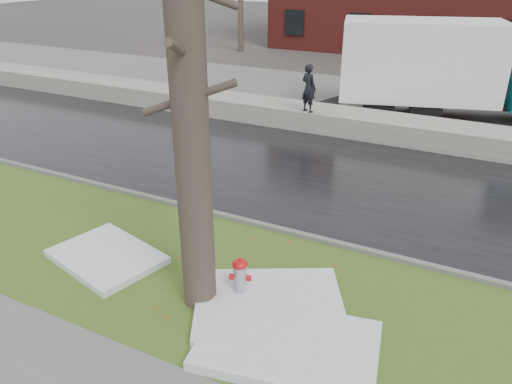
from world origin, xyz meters
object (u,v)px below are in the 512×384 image
at_px(box_truck, 451,69).
at_px(worker, 309,88).
at_px(tree, 189,103).
at_px(fire_hydrant, 240,277).

distance_m(box_truck, worker, 5.67).
height_order(tree, worker, tree).
bearing_deg(tree, fire_hydrant, 34.14).
relative_size(fire_hydrant, tree, 0.12).
bearing_deg(box_truck, tree, -115.32).
xyz_separation_m(box_truck, worker, (-4.16, -3.83, -0.35)).
distance_m(fire_hydrant, worker, 10.03).
bearing_deg(tree, worker, 100.86).
bearing_deg(fire_hydrant, worker, 85.80).
xyz_separation_m(tree, box_truck, (2.23, 13.88, -1.78)).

